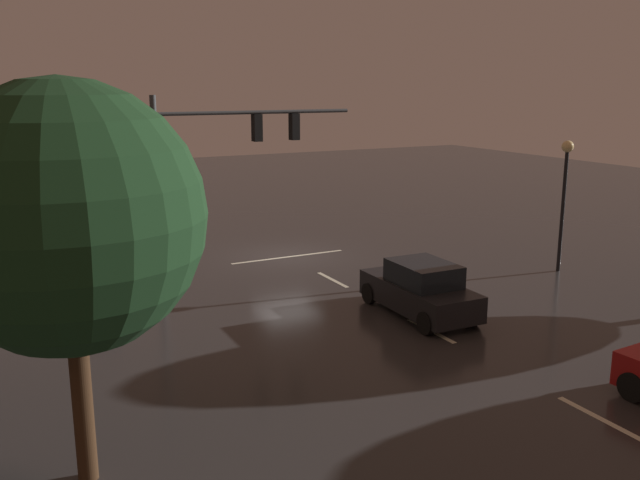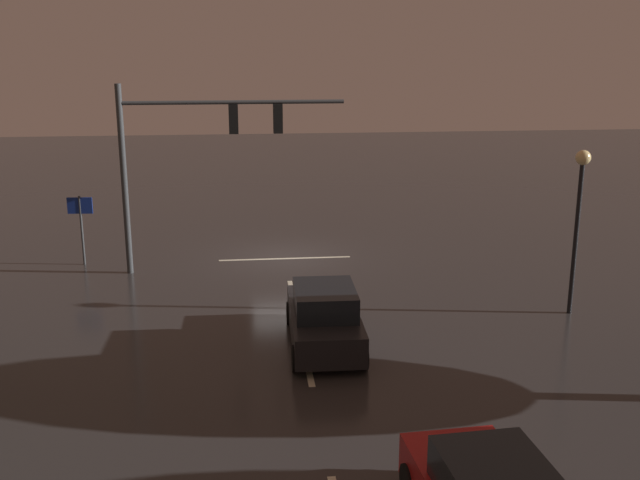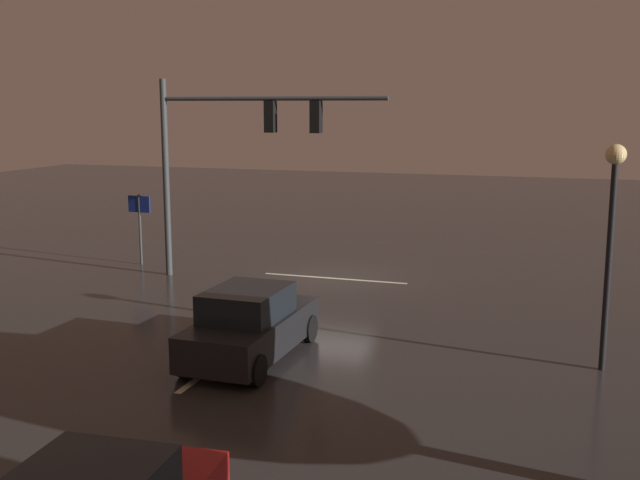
# 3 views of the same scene
# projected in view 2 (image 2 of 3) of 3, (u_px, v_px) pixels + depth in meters

# --- Properties ---
(ground_plane) EXTENTS (80.00, 80.00, 0.00)m
(ground_plane) POSITION_uv_depth(u_px,v_px,m) (285.00, 258.00, 28.38)
(ground_plane) COLOR #2D2B2B
(traffic_signal_assembly) EXTENTS (7.76, 0.47, 6.64)m
(traffic_signal_assembly) POSITION_uv_depth(u_px,v_px,m) (195.00, 142.00, 25.58)
(traffic_signal_assembly) COLOR #383A3D
(traffic_signal_assembly) RESTS_ON ground_plane
(lane_dash_far) EXTENTS (0.16, 2.20, 0.01)m
(lane_dash_far) POSITION_uv_depth(u_px,v_px,m) (292.00, 291.00, 24.53)
(lane_dash_far) COLOR beige
(lane_dash_far) RESTS_ON ground_plane
(lane_dash_mid) EXTENTS (0.16, 2.20, 0.01)m
(lane_dash_mid) POSITION_uv_depth(u_px,v_px,m) (308.00, 368.00, 18.77)
(lane_dash_mid) COLOR beige
(lane_dash_mid) RESTS_ON ground_plane
(stop_bar) EXTENTS (5.00, 0.16, 0.01)m
(stop_bar) POSITION_uv_depth(u_px,v_px,m) (285.00, 259.00, 28.24)
(stop_bar) COLOR beige
(stop_bar) RESTS_ON ground_plane
(car_approaching) EXTENTS (1.98, 4.40, 1.70)m
(car_approaching) POSITION_uv_depth(u_px,v_px,m) (324.00, 318.00, 19.94)
(car_approaching) COLOR black
(car_approaching) RESTS_ON ground_plane
(street_lamp_left_kerb) EXTENTS (0.44, 0.44, 4.98)m
(street_lamp_left_kerb) POSITION_uv_depth(u_px,v_px,m) (579.00, 201.00, 21.68)
(street_lamp_left_kerb) COLOR black
(street_lamp_left_kerb) RESTS_ON ground_plane
(route_sign) EXTENTS (0.90, 0.11, 2.59)m
(route_sign) POSITION_uv_depth(u_px,v_px,m) (81.00, 215.00, 27.02)
(route_sign) COLOR #383A3D
(route_sign) RESTS_ON ground_plane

